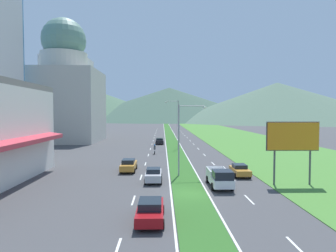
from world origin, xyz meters
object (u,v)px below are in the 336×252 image
Objects in this scene: car_1 at (154,175)px; pickup_truck_0 at (220,178)px; billboard_roadside at (293,139)px; car_0 at (150,210)px; car_3 at (160,141)px; car_6 at (129,165)px; street_lamp_mid at (177,121)px; car_4 at (240,170)px; motorcycle_rider at (155,150)px; street_lamp_near at (182,134)px.

car_1 is 7.36m from pickup_truck_0.
car_0 is at bearing -145.78° from billboard_roadside.
car_0 is at bearing -179.38° from car_1.
car_3 is 33.24m from car_6.
car_4 is at bearing -76.62° from street_lamp_mid.
motorcycle_rider is (-7.34, 24.59, -0.24)m from pickup_truck_0.
car_3 is at bearing 109.42° from billboard_roadside.
car_1 is at bearing 172.98° from billboard_roadside.
car_6 reaches higher than car_0.
car_3 is at bearing -6.47° from car_6.
billboard_roadside reaches higher than motorcycle_rider.
motorcycle_rider reaches higher than car_6.
billboard_roadside is 43.54m from car_3.
street_lamp_near reaches higher than car_3.
street_lamp_mid reaches higher than street_lamp_near.
pickup_truck_0 is at bearing -171.01° from car_3.
street_lamp_near is 1.28× the size of billboard_roadside.
billboard_roadside reaches higher than pickup_truck_0.
car_0 is 18.12m from car_6.
car_3 is (-3.09, 36.04, -4.29)m from street_lamp_near.
pickup_truck_0 is at bearing -129.82° from car_6.
street_lamp_mid reaches higher than motorcycle_rider.
car_1 is (-3.39, -3.03, -4.28)m from street_lamp_near.
street_lamp_mid reaches higher than car_6.
car_4 is 6.40m from pickup_truck_0.
street_lamp_near is at bearing -91.44° from street_lamp_mid.
car_4 is (10.25, 14.52, -0.05)m from car_0.
motorcycle_rider is at bearing 101.45° from street_lamp_near.
street_lamp_mid is 2.52× the size of car_4.
pickup_truck_0 is (3.50, -5.61, -4.08)m from street_lamp_near.
motorcycle_rider reaches higher than car_1.
street_lamp_mid reaches higher than car_4.
car_1 is 0.77× the size of pickup_truck_0.
car_0 is (-14.58, -9.92, -4.18)m from billboard_roadside.
car_4 is at bearing 133.35° from billboard_roadside.
motorcycle_rider is (-3.85, 18.98, -4.32)m from street_lamp_near.
car_3 is at bearing -164.49° from car_4.
motorcycle_rider is (-10.82, 19.22, 0.01)m from car_4.
car_3 is (-3.75, 9.72, -5.08)m from street_lamp_mid.
billboard_roadside reaches higher than car_0.
car_4 is 14.19m from car_6.
billboard_roadside is at bearing -147.52° from motorcycle_rider.
street_lamp_mid is at bearing -166.62° from car_4.
car_6 is (-18.16, 7.85, -4.15)m from billboard_roadside.
billboard_roadside is 18.13m from car_0.
street_lamp_near is at bearing 156.85° from billboard_roadside.
pickup_truck_0 is (-7.82, -0.77, -3.97)m from billboard_roadside.
billboard_roadside reaches higher than car_4.
car_0 is 50.80m from car_3.
billboard_roadside is at bearing 43.35° from car_4.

